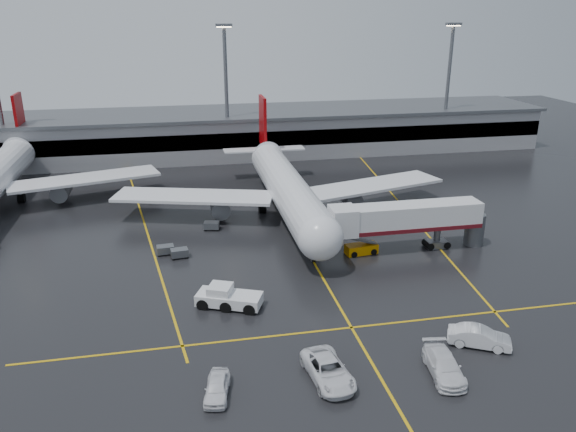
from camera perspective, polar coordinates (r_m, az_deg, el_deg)
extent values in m
plane|color=black|center=(72.42, 1.24, -2.33)|extent=(220.00, 220.00, 0.00)
cube|color=gold|center=(72.41, 1.24, -2.32)|extent=(0.25, 90.00, 0.02)
cube|color=gold|center=(53.45, 6.47, -11.20)|extent=(60.00, 0.25, 0.02)
cube|color=gold|center=(80.37, -14.42, -0.65)|extent=(9.99, 69.35, 0.02)
cube|color=gold|center=(86.62, 11.48, 1.11)|extent=(7.57, 69.64, 0.02)
cube|color=gray|center=(116.65, -3.93, 8.41)|extent=(120.00, 18.00, 8.00)
cube|color=black|center=(108.01, -3.30, 7.75)|extent=(120.00, 0.40, 3.00)
cube|color=#595B60|center=(115.85, -3.98, 10.50)|extent=(122.00, 19.00, 0.60)
cylinder|color=#595B60|center=(108.76, -6.27, 12.03)|extent=(0.70, 0.70, 25.00)
cube|color=#595B60|center=(107.72, -6.54, 18.73)|extent=(3.00, 1.20, 0.50)
cube|color=#FFE5B2|center=(107.73, -6.54, 18.57)|extent=(2.60, 0.90, 0.20)
cylinder|color=#595B60|center=(121.37, 15.90, 12.24)|extent=(0.70, 0.70, 25.00)
cube|color=#595B60|center=(120.43, 16.50, 18.22)|extent=(3.00, 1.20, 0.50)
cube|color=#FFE5B2|center=(120.44, 16.49, 18.08)|extent=(2.60, 0.90, 0.20)
cylinder|color=silver|center=(78.34, -0.01, 2.71)|extent=(5.20, 36.00, 5.20)
sphere|color=silver|center=(61.84, 3.28, -2.21)|extent=(5.20, 5.20, 5.20)
cone|color=silver|center=(98.11, -2.44, 6.66)|extent=(4.94, 8.00, 4.94)
cube|color=#8A0205|center=(98.06, -2.58, 9.58)|extent=(0.50, 5.50, 8.50)
cube|color=silver|center=(98.07, -2.45, 6.78)|extent=(14.00, 3.00, 0.25)
cube|color=silver|center=(79.11, -9.58, 1.99)|extent=(22.80, 11.83, 0.40)
cube|color=silver|center=(83.81, 8.48, 3.09)|extent=(22.80, 11.83, 0.40)
cylinder|color=#595B60|center=(78.76, -6.95, 0.97)|extent=(2.60, 4.50, 2.60)
cylinder|color=#595B60|center=(82.24, 6.36, 1.83)|extent=(2.60, 4.50, 2.60)
cylinder|color=#595B60|center=(65.77, 2.57, -3.81)|extent=(0.56, 0.56, 2.00)
cylinder|color=#595B60|center=(81.62, -2.63, 1.06)|extent=(0.56, 0.56, 2.00)
cylinder|color=#595B60|center=(82.77, 1.75, 1.34)|extent=(0.56, 0.56, 2.00)
cylinder|color=black|center=(65.99, 2.57, -4.25)|extent=(0.40, 1.10, 1.10)
cylinder|color=black|center=(81.77, -2.62, 0.76)|extent=(1.00, 1.40, 1.40)
cylinder|color=black|center=(82.91, 1.75, 1.05)|extent=(1.00, 1.40, 1.40)
cone|color=silver|center=(112.07, -25.36, 6.45)|extent=(4.94, 8.00, 4.94)
cube|color=#8A0205|center=(112.12, -25.63, 8.99)|extent=(0.50, 5.50, 8.50)
cube|color=silver|center=(112.03, -25.38, 6.55)|extent=(14.00, 3.00, 0.25)
cube|color=silver|center=(91.70, -19.94, 3.58)|extent=(22.80, 11.83, 0.40)
cylinder|color=#595B60|center=(91.75, -22.07, 2.39)|extent=(2.60, 4.50, 2.60)
cylinder|color=#595B60|center=(95.30, -25.50, 1.89)|extent=(0.56, 0.56, 2.00)
cylinder|color=black|center=(95.43, -25.46, 1.63)|extent=(1.00, 1.40, 1.40)
cube|color=silver|center=(69.07, 12.13, -0.02)|extent=(18.00, 3.20, 3.00)
cube|color=#530D13|center=(69.52, 12.05, -1.03)|extent=(18.00, 3.30, 0.50)
cube|color=silver|center=(66.32, 5.60, -0.50)|extent=(3.00, 3.40, 3.30)
cylinder|color=#595B60|center=(71.72, 14.90, -1.98)|extent=(0.80, 0.80, 3.00)
cube|color=#595B60|center=(72.11, 14.83, -2.75)|extent=(2.60, 1.60, 0.90)
cylinder|color=#595B60|center=(73.82, 18.43, -1.29)|extent=(2.40, 2.40, 4.00)
cylinder|color=black|center=(71.65, 14.04, -2.83)|extent=(0.90, 1.80, 0.90)
cylinder|color=black|center=(72.59, 15.61, -2.67)|extent=(0.90, 1.80, 0.90)
cube|color=silver|center=(56.50, -5.99, -8.37)|extent=(6.90, 4.87, 1.10)
cube|color=silver|center=(56.33, -6.92, -7.45)|extent=(2.88, 2.88, 0.92)
cube|color=black|center=(56.33, -6.92, -7.45)|extent=(2.59, 2.59, 0.82)
cylinder|color=black|center=(57.36, -8.27, -8.38)|extent=(2.17, 2.99, 1.19)
cylinder|color=black|center=(56.65, -5.97, -8.66)|extent=(2.17, 2.99, 1.19)
cylinder|color=black|center=(56.04, -3.62, -8.92)|extent=(2.17, 2.99, 1.19)
cube|color=#D07D02|center=(68.51, 7.46, -3.32)|extent=(4.05, 2.06, 1.19)
cube|color=#595B60|center=(68.07, 7.50, -2.45)|extent=(3.83, 1.40, 1.35)
cylinder|color=black|center=(68.10, 6.46, -3.68)|extent=(0.97, 1.91, 0.75)
cylinder|color=black|center=(69.15, 8.42, -3.39)|extent=(0.97, 1.91, 0.75)
imported|color=white|center=(46.26, 4.11, -15.37)|extent=(3.62, 6.58, 1.75)
imported|color=silver|center=(48.38, 15.56, -14.42)|extent=(3.16, 6.12, 1.70)
imported|color=silver|center=(52.83, 18.88, -11.57)|extent=(5.63, 4.14, 1.77)
imported|color=white|center=(44.98, -7.22, -16.88)|extent=(2.56, 4.62, 1.49)
cube|color=#595B60|center=(68.00, -10.98, -3.67)|extent=(2.15, 1.55, 0.90)
cylinder|color=black|center=(67.65, -11.56, -4.28)|extent=(0.40, 0.20, 0.40)
cylinder|color=black|center=(67.83, -10.22, -4.12)|extent=(0.40, 0.20, 0.40)
cylinder|color=black|center=(68.55, -11.68, -3.95)|extent=(0.40, 0.20, 0.40)
cylinder|color=black|center=(68.73, -10.36, -3.79)|extent=(0.40, 0.20, 0.40)
cube|color=#595B60|center=(69.26, -12.36, -3.32)|extent=(2.11, 1.48, 0.90)
cylinder|color=black|center=(68.94, -12.95, -3.91)|extent=(0.40, 0.20, 0.40)
cylinder|color=black|center=(69.03, -11.63, -3.77)|extent=(0.40, 0.20, 0.40)
cylinder|color=black|center=(69.86, -13.02, -3.59)|extent=(0.40, 0.20, 0.40)
cylinder|color=black|center=(69.95, -11.71, -3.45)|extent=(0.40, 0.20, 0.40)
cube|color=#595B60|center=(75.81, -7.77, -0.93)|extent=(2.22, 1.68, 0.90)
cylinder|color=black|center=(75.64, -8.41, -1.40)|extent=(0.40, 0.20, 0.40)
cylinder|color=black|center=(75.41, -7.21, -1.40)|extent=(0.40, 0.20, 0.40)
cylinder|color=black|center=(76.56, -8.30, -1.12)|extent=(0.40, 0.20, 0.40)
cylinder|color=black|center=(76.33, -7.11, -1.13)|extent=(0.40, 0.20, 0.40)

